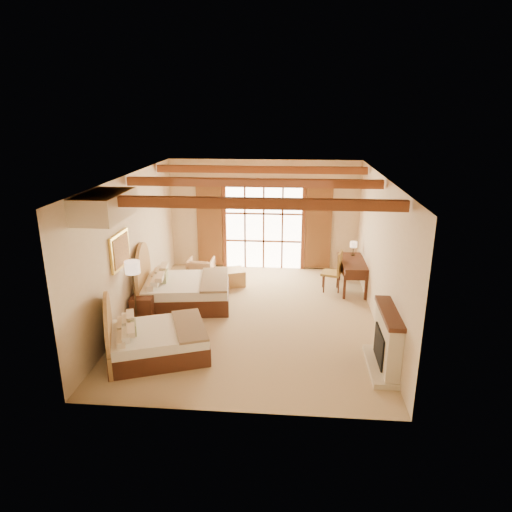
# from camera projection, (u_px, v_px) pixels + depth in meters

# --- Properties ---
(floor) EXTENTS (7.00, 7.00, 0.00)m
(floor) POSITION_uv_depth(u_px,v_px,m) (253.00, 316.00, 10.50)
(floor) COLOR tan
(floor) RESTS_ON ground
(wall_back) EXTENTS (5.50, 0.00, 5.50)m
(wall_back) POSITION_uv_depth(u_px,v_px,m) (264.00, 215.00, 13.33)
(wall_back) COLOR beige
(wall_back) RESTS_ON ground
(wall_left) EXTENTS (0.00, 7.00, 7.00)m
(wall_left) POSITION_uv_depth(u_px,v_px,m) (131.00, 247.00, 10.23)
(wall_left) COLOR beige
(wall_left) RESTS_ON ground
(wall_right) EXTENTS (0.00, 7.00, 7.00)m
(wall_right) POSITION_uv_depth(u_px,v_px,m) (380.00, 253.00, 9.79)
(wall_right) COLOR beige
(wall_right) RESTS_ON ground
(ceiling) EXTENTS (7.00, 7.00, 0.00)m
(ceiling) POSITION_uv_depth(u_px,v_px,m) (253.00, 177.00, 9.52)
(ceiling) COLOR #AB6734
(ceiling) RESTS_ON ground
(ceiling_beams) EXTENTS (5.39, 4.60, 0.18)m
(ceiling_beams) POSITION_uv_depth(u_px,v_px,m) (253.00, 183.00, 9.55)
(ceiling_beams) COLOR brown
(ceiling_beams) RESTS_ON ceiling
(french_doors) EXTENTS (3.95, 0.08, 2.60)m
(french_doors) POSITION_uv_depth(u_px,v_px,m) (264.00, 227.00, 13.38)
(french_doors) COLOR white
(french_doors) RESTS_ON ground
(fireplace) EXTENTS (0.46, 1.40, 1.16)m
(fireplace) POSITION_uv_depth(u_px,v_px,m) (386.00, 344.00, 8.24)
(fireplace) COLOR #C2BB97
(fireplace) RESTS_ON ground
(painting) EXTENTS (0.06, 0.95, 0.75)m
(painting) POSITION_uv_depth(u_px,v_px,m) (120.00, 250.00, 9.47)
(painting) COLOR #F2CD54
(painting) RESTS_ON wall_left
(canopy_valance) EXTENTS (0.70, 1.40, 0.45)m
(canopy_valance) POSITION_uv_depth(u_px,v_px,m) (104.00, 206.00, 7.89)
(canopy_valance) COLOR beige
(canopy_valance) RESTS_ON ceiling
(bed_near) EXTENTS (2.28, 1.93, 1.21)m
(bed_near) POSITION_uv_depth(u_px,v_px,m) (150.00, 338.00, 8.73)
(bed_near) COLOR #482316
(bed_near) RESTS_ON floor
(bed_far) EXTENTS (2.30, 1.85, 1.38)m
(bed_far) POSITION_uv_depth(u_px,v_px,m) (179.00, 289.00, 11.01)
(bed_far) COLOR #482316
(bed_far) RESTS_ON floor
(nightstand) EXTENTS (0.52, 0.52, 0.59)m
(nightstand) POSITION_uv_depth(u_px,v_px,m) (143.00, 308.00, 10.23)
(nightstand) COLOR #482316
(nightstand) RESTS_ON floor
(floor_lamp) EXTENTS (0.32, 0.32, 1.50)m
(floor_lamp) POSITION_uv_depth(u_px,v_px,m) (133.00, 271.00, 9.65)
(floor_lamp) COLOR #34291A
(floor_lamp) RESTS_ON floor
(armchair) EXTENTS (0.69, 0.71, 0.64)m
(armchair) POSITION_uv_depth(u_px,v_px,m) (201.00, 269.00, 12.63)
(armchair) COLOR tan
(armchair) RESTS_ON floor
(ottoman) EXTENTS (0.75, 0.75, 0.43)m
(ottoman) POSITION_uv_depth(u_px,v_px,m) (233.00, 277.00, 12.35)
(ottoman) COLOR #B1834D
(ottoman) RESTS_ON floor
(desk) EXTENTS (0.70, 1.50, 0.79)m
(desk) POSITION_uv_depth(u_px,v_px,m) (352.00, 274.00, 11.97)
(desk) COLOR #482316
(desk) RESTS_ON floor
(desk_chair) EXTENTS (0.59, 0.58, 1.08)m
(desk_chair) POSITION_uv_depth(u_px,v_px,m) (332.00, 278.00, 11.92)
(desk_chair) COLOR olive
(desk_chair) RESTS_ON floor
(desk_lamp) EXTENTS (0.19, 0.19, 0.38)m
(desk_lamp) POSITION_uv_depth(u_px,v_px,m) (354.00, 245.00, 12.22)
(desk_lamp) COLOR #34291A
(desk_lamp) RESTS_ON desk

